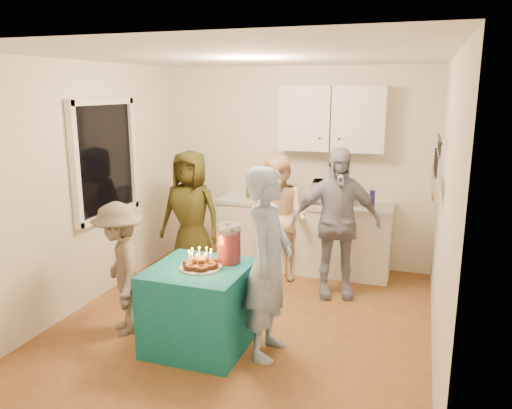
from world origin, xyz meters
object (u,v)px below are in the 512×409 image
(child_near_left, at_px, (120,269))
(counter, at_px, (303,237))
(man_birthday, at_px, (268,264))
(woman_back_left, at_px, (191,215))
(woman_back_right, at_px, (336,223))
(woman_back_center, at_px, (279,218))
(party_table, at_px, (200,307))
(punch_jar, at_px, (229,245))
(microwave, at_px, (333,192))

(child_near_left, bearing_deg, counter, 110.42)
(man_birthday, distance_m, woman_back_left, 2.11)
(woman_back_right, bearing_deg, woman_back_center, 141.42)
(party_table, distance_m, child_near_left, 0.87)
(woman_back_center, distance_m, child_near_left, 2.12)
(party_table, height_order, man_birthday, man_birthday)
(counter, relative_size, woman_back_center, 1.42)
(counter, distance_m, child_near_left, 2.60)
(counter, xyz_separation_m, party_table, (-0.43, -2.27, -0.05))
(child_near_left, bearing_deg, woman_back_left, 139.97)
(party_table, distance_m, punch_jar, 0.62)
(counter, bearing_deg, woman_back_left, -151.35)
(punch_jar, bearing_deg, man_birthday, -18.81)
(woman_back_center, bearing_deg, counter, 79.75)
(microwave, xyz_separation_m, child_near_left, (-1.62, -2.26, -0.41))
(man_birthday, height_order, woman_back_left, man_birthday)
(party_table, xyz_separation_m, woman_back_left, (-0.84, 1.58, 0.42))
(counter, distance_m, party_table, 2.31)
(woman_back_right, bearing_deg, man_birthday, -119.68)
(man_birthday, distance_m, woman_back_center, 1.82)
(microwave, height_order, woman_back_right, woman_back_right)
(punch_jar, distance_m, woman_back_center, 1.64)
(counter, xyz_separation_m, woman_back_center, (-0.21, -0.43, 0.35))
(microwave, distance_m, woman_back_left, 1.79)
(woman_back_left, height_order, woman_back_right, woman_back_right)
(microwave, height_order, woman_back_center, woman_back_center)
(microwave, height_order, child_near_left, child_near_left)
(microwave, bearing_deg, child_near_left, -131.44)
(woman_back_right, height_order, child_near_left, woman_back_right)
(party_table, bearing_deg, woman_back_left, 118.11)
(man_birthday, bearing_deg, child_near_left, 92.22)
(microwave, relative_size, punch_jar, 1.49)
(woman_back_left, xyz_separation_m, woman_back_right, (1.80, -0.03, 0.06))
(counter, bearing_deg, man_birthday, -84.85)
(punch_jar, xyz_separation_m, woman_back_left, (-1.05, 1.37, -0.13))
(counter, xyz_separation_m, man_birthday, (0.20, -2.21, 0.42))
(woman_back_left, relative_size, woman_back_center, 1.03)
(punch_jar, relative_size, man_birthday, 0.20)
(counter, xyz_separation_m, woman_back_left, (-1.27, -0.69, 0.37))
(woman_back_right, bearing_deg, party_table, -138.74)
(counter, height_order, woman_back_right, woman_back_right)
(punch_jar, distance_m, child_near_left, 1.09)
(counter, height_order, woman_back_left, woman_back_left)
(counter, bearing_deg, punch_jar, -96.20)
(woman_back_center, xyz_separation_m, woman_back_right, (0.74, -0.29, 0.08))
(microwave, bearing_deg, woman_back_right, -82.57)
(party_table, bearing_deg, woman_back_center, 83.26)
(counter, bearing_deg, microwave, 0.00)
(counter, relative_size, party_table, 2.59)
(microwave, distance_m, man_birthday, 2.22)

